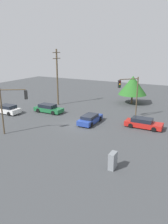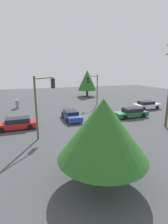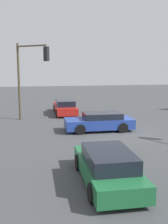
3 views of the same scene
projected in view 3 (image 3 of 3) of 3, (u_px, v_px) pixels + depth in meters
ground_plane at (122, 132)px, 18.63m from camera, size 80.00×80.00×0.00m
sedan_blue at (100, 122)px, 19.06m from camera, size 4.60×1.93×1.24m
sedan_red at (65, 107)px, 25.49m from camera, size 1.91×4.76×1.30m
sedan_green at (108, 167)px, 10.63m from camera, size 1.98×4.77×1.34m
traffic_signal_main at (30, 69)px, 21.60m from camera, size 2.47×2.34×6.09m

